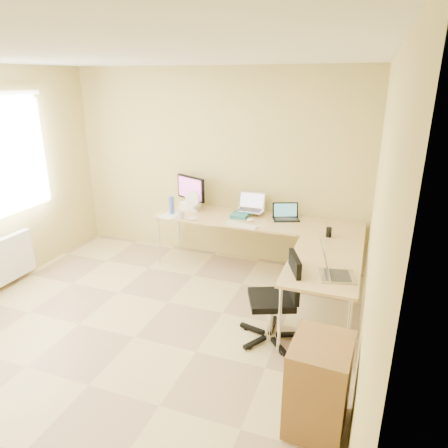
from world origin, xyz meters
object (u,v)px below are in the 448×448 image
(laptop_center, at_px, (250,202))
(office_chair, at_px, (271,294))
(laptop_black, at_px, (286,212))
(keyboard, at_px, (241,225))
(water_bottle, at_px, (172,205))
(mug, at_px, (181,215))
(cabinet, at_px, (319,384))
(monitor, at_px, (191,192))
(desk_fan, at_px, (194,202))
(laptop_return, at_px, (338,265))
(desk_return, at_px, (322,294))
(desk_main, at_px, (256,246))

(laptop_center, relative_size, office_chair, 0.40)
(laptop_center, bearing_deg, laptop_black, -6.03)
(laptop_center, distance_m, keyboard, 0.50)
(laptop_black, bearing_deg, water_bottle, 169.22)
(mug, bearing_deg, cabinet, -44.51)
(water_bottle, bearing_deg, monitor, 72.59)
(desk_fan, relative_size, laptop_return, 0.75)
(desk_return, bearing_deg, laptop_return, -63.48)
(cabinet, bearing_deg, desk_return, 99.44)
(desk_return, distance_m, mug, 2.08)
(monitor, xyz_separation_m, cabinet, (2.14, -2.52, -0.59))
(office_chair, relative_size, cabinet, 1.29)
(office_chair, bearing_deg, water_bottle, 121.20)
(mug, relative_size, desk_fan, 0.41)
(water_bottle, height_order, office_chair, water_bottle)
(laptop_return, bearing_deg, desk_return, 13.77)
(desk_return, xyz_separation_m, desk_fan, (-1.87, 1.03, 0.50))
(desk_main, xyz_separation_m, desk_fan, (-0.90, 0.03, 0.50))
(laptop_black, relative_size, water_bottle, 1.35)
(desk_main, xyz_separation_m, laptop_return, (1.13, -1.30, 0.49))
(office_chair, bearing_deg, cabinet, -80.33)
(laptop_black, relative_size, desk_fan, 1.18)
(laptop_black, bearing_deg, office_chair, -104.79)
(desk_main, xyz_separation_m, office_chair, (0.55, -1.40, 0.14))
(desk_main, distance_m, water_bottle, 1.24)
(laptop_center, bearing_deg, office_chair, -65.82)
(mug, bearing_deg, keyboard, 0.00)
(laptop_black, xyz_separation_m, water_bottle, (-1.48, -0.29, 0.02))
(cabinet, bearing_deg, keyboard, 124.38)
(laptop_center, xyz_separation_m, keyboard, (0.04, -0.48, -0.16))
(laptop_black, xyz_separation_m, office_chair, (0.19, -1.52, -0.33))
(mug, distance_m, laptop_return, 2.29)
(desk_fan, distance_m, office_chair, 2.07)
(mug, height_order, laptop_return, laptop_return)
(mug, bearing_deg, desk_fan, 83.07)
(desk_main, relative_size, laptop_black, 8.03)
(laptop_black, height_order, keyboard, laptop_black)
(desk_return, height_order, laptop_return, laptop_return)
(laptop_black, bearing_deg, mug, 176.07)
(desk_main, height_order, keyboard, keyboard)
(keyboard, bearing_deg, monitor, 165.53)
(mug, distance_m, desk_fan, 0.34)
(desk_return, relative_size, water_bottle, 5.32)
(cabinet, bearing_deg, desk_main, 118.81)
(keyboard, bearing_deg, cabinet, -44.08)
(keyboard, height_order, cabinet, keyboard)
(desk_fan, bearing_deg, mug, -84.83)
(desk_return, xyz_separation_m, keyboard, (-1.09, 0.70, 0.37))
(mug, bearing_deg, desk_main, 17.63)
(desk_return, bearing_deg, laptop_black, 119.01)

